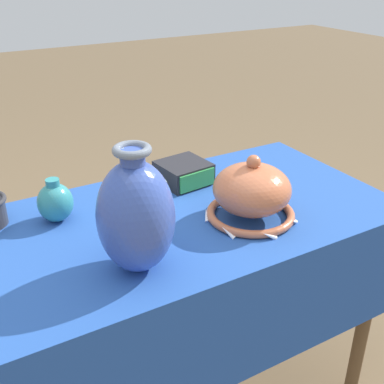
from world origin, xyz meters
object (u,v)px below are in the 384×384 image
object	(u,v)px
vase_tall_bulbous	(136,216)
pot_squat_celadon	(145,194)
jar_round_teal	(55,202)
mosaic_tile_box	(184,173)
vase_dome_bell	(252,193)

from	to	relation	value
vase_tall_bulbous	pot_squat_celadon	world-z (taller)	vase_tall_bulbous
jar_round_teal	mosaic_tile_box	bearing A→B (deg)	5.18
pot_squat_celadon	mosaic_tile_box	bearing A→B (deg)	24.48
vase_dome_bell	jar_round_teal	xyz separation A→B (m)	(-0.46, 0.25, -0.02)
mosaic_tile_box	jar_round_teal	distance (m)	0.41
mosaic_tile_box	jar_round_teal	world-z (taller)	jar_round_teal
jar_round_teal	pot_squat_celadon	world-z (taller)	jar_round_teal
vase_tall_bulbous	jar_round_teal	size ratio (longest dim) A/B	2.47
pot_squat_celadon	vase_tall_bulbous	bearing A→B (deg)	-117.82
vase_tall_bulbous	jar_round_teal	xyz separation A→B (m)	(-0.10, 0.31, -0.08)
mosaic_tile_box	vase_dome_bell	bearing A→B (deg)	-86.39
vase_tall_bulbous	mosaic_tile_box	world-z (taller)	vase_tall_bulbous
jar_round_teal	pot_squat_celadon	bearing A→B (deg)	-9.15
vase_tall_bulbous	pot_squat_celadon	xyz separation A→B (m)	(0.14, 0.27, -0.10)
pot_squat_celadon	vase_dome_bell	bearing A→B (deg)	-43.62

